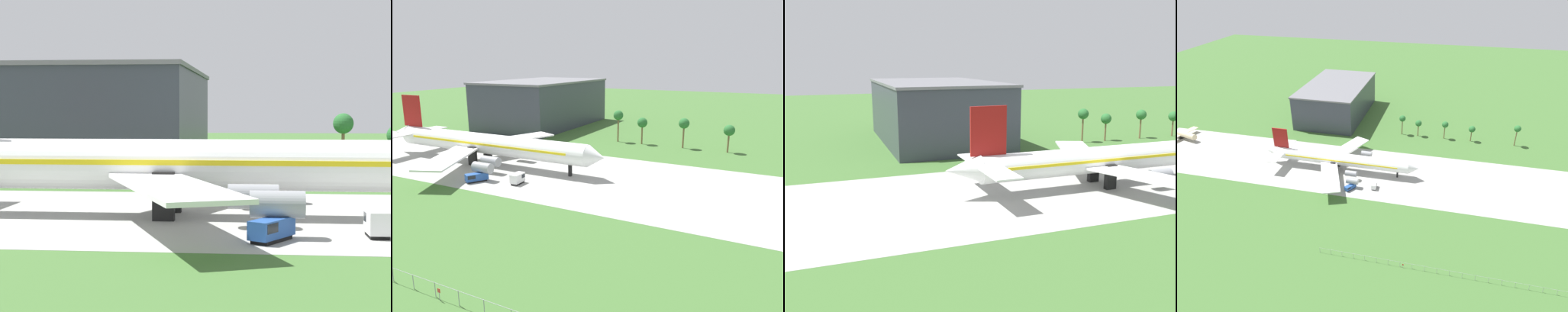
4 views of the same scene
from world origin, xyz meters
TOP-DOWN VIEW (x-y plane):
  - jet_airliner at (-50.50, -1.48)m, footprint 76.19×54.20m
  - terminal_building at (-73.37, 64.88)m, footprint 36.72×61.20m
  - palm_tree_row at (10.39, 44.64)m, footprint 97.15×3.60m

SIDE VIEW (x-z plane):
  - jet_airliner at x=-50.50m, z-range -3.46..15.29m
  - palm_tree_row at x=10.39m, z-range 2.58..14.51m
  - terminal_building at x=-73.37m, z-range 0.02..20.55m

